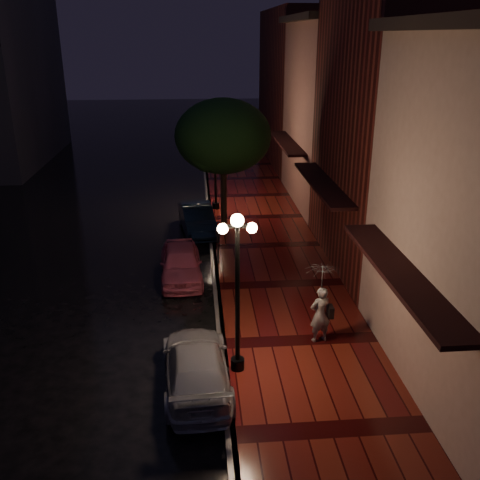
# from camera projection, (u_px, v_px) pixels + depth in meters

# --- Properties ---
(ground) EXTENTS (120.00, 120.00, 0.00)m
(ground) POSITION_uv_depth(u_px,v_px,m) (217.00, 290.00, 18.82)
(ground) COLOR black
(ground) RESTS_ON ground
(sidewalk) EXTENTS (4.50, 60.00, 0.15)m
(sidewalk) POSITION_uv_depth(u_px,v_px,m) (280.00, 286.00, 18.97)
(sidewalk) COLOR #420C0B
(sidewalk) RESTS_ON ground
(curb) EXTENTS (0.25, 60.00, 0.15)m
(curb) POSITION_uv_depth(u_px,v_px,m) (217.00, 288.00, 18.79)
(curb) COLOR #595451
(curb) RESTS_ON ground
(storefront_mid) EXTENTS (5.00, 8.00, 11.00)m
(storefront_mid) POSITION_uv_depth(u_px,v_px,m) (406.00, 121.00, 19.24)
(storefront_mid) COLOR #511914
(storefront_mid) RESTS_ON ground
(storefront_far) EXTENTS (5.00, 8.00, 9.00)m
(storefront_far) POSITION_uv_depth(u_px,v_px,m) (345.00, 117.00, 27.04)
(storefront_far) COLOR #8C5951
(storefront_far) RESTS_ON ground
(storefront_extra) EXTENTS (5.00, 12.00, 10.00)m
(storefront_extra) POSITION_uv_depth(u_px,v_px,m) (306.00, 88.00, 36.16)
(storefront_extra) COLOR #511914
(storefront_extra) RESTS_ON ground
(streetlamp_near) EXTENTS (0.96, 0.36, 4.31)m
(streetlamp_near) POSITION_uv_depth(u_px,v_px,m) (237.00, 285.00, 13.26)
(streetlamp_near) COLOR black
(streetlamp_near) RESTS_ON sidewalk
(streetlamp_far) EXTENTS (0.96, 0.36, 4.31)m
(streetlamp_far) POSITION_uv_depth(u_px,v_px,m) (215.00, 161.00, 26.28)
(streetlamp_far) COLOR black
(streetlamp_far) RESTS_ON sidewalk
(street_tree) EXTENTS (4.16, 4.16, 5.80)m
(street_tree) POSITION_uv_depth(u_px,v_px,m) (223.00, 138.00, 22.91)
(street_tree) COLOR black
(street_tree) RESTS_ON sidewalk
(pink_car) EXTENTS (1.67, 3.76, 1.26)m
(pink_car) POSITION_uv_depth(u_px,v_px,m) (181.00, 263.00, 19.49)
(pink_car) COLOR #CB536C
(pink_car) RESTS_ON ground
(navy_car) EXTENTS (1.85, 4.00, 1.27)m
(navy_car) POSITION_uv_depth(u_px,v_px,m) (198.00, 219.00, 24.08)
(navy_car) COLOR black
(navy_car) RESTS_ON ground
(silver_car) EXTENTS (1.88, 4.17, 1.19)m
(silver_car) POSITION_uv_depth(u_px,v_px,m) (196.00, 366.00, 13.47)
(silver_car) COLOR #9B9BA2
(silver_car) RESTS_ON ground
(woman_with_umbrella) EXTENTS (0.98, 1.00, 2.37)m
(woman_with_umbrella) POSITION_uv_depth(u_px,v_px,m) (322.00, 292.00, 14.88)
(woman_with_umbrella) COLOR silver
(woman_with_umbrella) RESTS_ON sidewalk
(parking_meter) EXTENTS (0.15, 0.13, 1.34)m
(parking_meter) POSITION_uv_depth(u_px,v_px,m) (218.00, 244.00, 20.36)
(parking_meter) COLOR black
(parking_meter) RESTS_ON sidewalk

